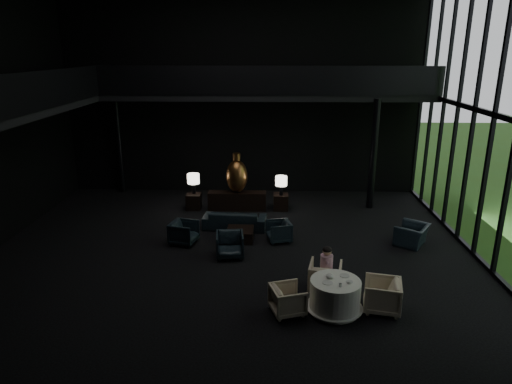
{
  "coord_description": "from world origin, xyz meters",
  "views": [
    {
      "loc": [
        1.05,
        -12.18,
        5.65
      ],
      "look_at": [
        0.67,
        0.5,
        1.66
      ],
      "focal_mm": 32.0,
      "sensor_mm": 36.0,
      "label": 1
    }
  ],
  "objects_px": {
    "bronze_urn": "(237,176)",
    "side_table_right": "(281,202)",
    "dining_table": "(335,298)",
    "dining_chair_east": "(382,293)",
    "sofa": "(235,217)",
    "dining_chair_west": "(288,299)",
    "table_lamp_right": "(281,182)",
    "child": "(327,259)",
    "lounge_armchair_west": "(184,232)",
    "coffee_table": "(240,234)",
    "side_table_left": "(194,201)",
    "lounge_armchair_south": "(230,244)",
    "console": "(237,201)",
    "lounge_armchair_east": "(279,231)",
    "table_lamp_left": "(193,179)",
    "window_armchair": "(412,233)",
    "dining_chair_north": "(325,275)"
  },
  "relations": [
    {
      "from": "bronze_urn",
      "to": "side_table_right",
      "type": "distance_m",
      "value": 1.88
    },
    {
      "from": "side_table_right",
      "to": "dining_table",
      "type": "bearing_deg",
      "value": -81.12
    },
    {
      "from": "dining_chair_east",
      "to": "sofa",
      "type": "bearing_deg",
      "value": -130.26
    },
    {
      "from": "dining_chair_west",
      "to": "dining_table",
      "type": "bearing_deg",
      "value": -100.84
    },
    {
      "from": "table_lamp_right",
      "to": "dining_chair_west",
      "type": "xyz_separation_m",
      "value": [
        0.01,
        -6.79,
        -0.76
      ]
    },
    {
      "from": "table_lamp_right",
      "to": "child",
      "type": "xyz_separation_m",
      "value": [
        0.98,
        -5.64,
        -0.32
      ]
    },
    {
      "from": "lounge_armchair_west",
      "to": "coffee_table",
      "type": "bearing_deg",
      "value": -66.1
    },
    {
      "from": "side_table_left",
      "to": "sofa",
      "type": "relative_size",
      "value": 0.28
    },
    {
      "from": "side_table_left",
      "to": "lounge_armchair_west",
      "type": "bearing_deg",
      "value": -86.31
    },
    {
      "from": "lounge_armchair_south",
      "to": "dining_table",
      "type": "height_order",
      "value": "lounge_armchair_south"
    },
    {
      "from": "dining_chair_west",
      "to": "bronze_urn",
      "type": "bearing_deg",
      "value": -4.31
    },
    {
      "from": "console",
      "to": "lounge_armchair_east",
      "type": "height_order",
      "value": "console"
    },
    {
      "from": "table_lamp_left",
      "to": "lounge_armchair_east",
      "type": "relative_size",
      "value": 1.16
    },
    {
      "from": "dining_table",
      "to": "window_armchair",
      "type": "bearing_deg",
      "value": 53.07
    },
    {
      "from": "table_lamp_left",
      "to": "dining_table",
      "type": "bearing_deg",
      "value": -58.1
    },
    {
      "from": "console",
      "to": "lounge_armchair_west",
      "type": "bearing_deg",
      "value": -114.25
    },
    {
      "from": "dining_table",
      "to": "child",
      "type": "distance_m",
      "value": 1.12
    },
    {
      "from": "dining_chair_east",
      "to": "console",
      "type": "bearing_deg",
      "value": -138.34
    },
    {
      "from": "table_lamp_right",
      "to": "child",
      "type": "bearing_deg",
      "value": -80.15
    },
    {
      "from": "side_table_right",
      "to": "lounge_armchair_south",
      "type": "distance_m",
      "value": 4.32
    },
    {
      "from": "lounge_armchair_west",
      "to": "lounge_armchair_east",
      "type": "distance_m",
      "value": 2.89
    },
    {
      "from": "table_lamp_left",
      "to": "coffee_table",
      "type": "bearing_deg",
      "value": -57.15
    },
    {
      "from": "side_table_right",
      "to": "side_table_left",
      "type": "bearing_deg",
      "value": -179.55
    },
    {
      "from": "table_lamp_left",
      "to": "side_table_right",
      "type": "height_order",
      "value": "table_lamp_left"
    },
    {
      "from": "dining_chair_north",
      "to": "dining_table",
      "type": "bearing_deg",
      "value": 108.66
    },
    {
      "from": "dining_chair_east",
      "to": "lounge_armchair_south",
      "type": "bearing_deg",
      "value": -113.74
    },
    {
      "from": "dining_chair_north",
      "to": "dining_chair_west",
      "type": "height_order",
      "value": "dining_chair_north"
    },
    {
      "from": "sofa",
      "to": "dining_chair_west",
      "type": "bearing_deg",
      "value": 112.06
    },
    {
      "from": "lounge_armchair_south",
      "to": "dining_chair_north",
      "type": "xyz_separation_m",
      "value": [
        2.48,
        -1.79,
        -0.0
      ]
    },
    {
      "from": "sofa",
      "to": "dining_chair_east",
      "type": "xyz_separation_m",
      "value": [
        3.67,
        -4.84,
        0.02
      ]
    },
    {
      "from": "side_table_right",
      "to": "window_armchair",
      "type": "distance_m",
      "value": 4.92
    },
    {
      "from": "side_table_right",
      "to": "window_armchair",
      "type": "bearing_deg",
      "value": -38.15
    },
    {
      "from": "sofa",
      "to": "dining_chair_west",
      "type": "xyz_separation_m",
      "value": [
        1.56,
        -5.02,
        -0.06
      ]
    },
    {
      "from": "side_table_left",
      "to": "dining_chair_west",
      "type": "xyz_separation_m",
      "value": [
        3.21,
        -6.87,
        0.05
      ]
    },
    {
      "from": "table_lamp_right",
      "to": "lounge_armchair_west",
      "type": "height_order",
      "value": "table_lamp_right"
    },
    {
      "from": "lounge_armchair_east",
      "to": "coffee_table",
      "type": "bearing_deg",
      "value": -105.82
    },
    {
      "from": "bronze_urn",
      "to": "lounge_armchair_east",
      "type": "relative_size",
      "value": 2.27
    },
    {
      "from": "side_table_left",
      "to": "coffee_table",
      "type": "bearing_deg",
      "value": -56.3
    },
    {
      "from": "table_lamp_left",
      "to": "dining_chair_east",
      "type": "height_order",
      "value": "table_lamp_left"
    },
    {
      "from": "window_armchair",
      "to": "dining_chair_east",
      "type": "distance_m",
      "value": 4.08
    },
    {
      "from": "console",
      "to": "lounge_armchair_east",
      "type": "bearing_deg",
      "value": -62.63
    },
    {
      "from": "table_lamp_right",
      "to": "dining_table",
      "type": "xyz_separation_m",
      "value": [
        1.06,
        -6.66,
        -0.76
      ]
    },
    {
      "from": "lounge_armchair_west",
      "to": "dining_chair_north",
      "type": "height_order",
      "value": "dining_chair_north"
    },
    {
      "from": "bronze_urn",
      "to": "side_table_right",
      "type": "xyz_separation_m",
      "value": [
        1.6,
        0.05,
        -0.99
      ]
    },
    {
      "from": "bronze_urn",
      "to": "side_table_left",
      "type": "height_order",
      "value": "bronze_urn"
    },
    {
      "from": "side_table_left",
      "to": "dining_chair_north",
      "type": "bearing_deg",
      "value": -54.45
    },
    {
      "from": "window_armchair",
      "to": "lounge_armchair_east",
      "type": "bearing_deg",
      "value": -58.71
    },
    {
      "from": "table_lamp_left",
      "to": "window_armchair",
      "type": "height_order",
      "value": "table_lamp_left"
    },
    {
      "from": "side_table_left",
      "to": "child",
      "type": "height_order",
      "value": "child"
    },
    {
      "from": "console",
      "to": "table_lamp_right",
      "type": "bearing_deg",
      "value": -2.31
    }
  ]
}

